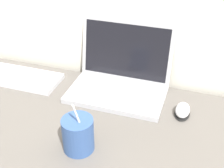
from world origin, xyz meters
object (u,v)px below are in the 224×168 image
at_px(computer_mouse, 183,111).
at_px(external_keyboard, 14,76).
at_px(laptop, 120,77).
at_px(drink_cup, 78,134).

distance_m(computer_mouse, external_keyboard, 0.73).
distance_m(laptop, external_keyboard, 0.47).
bearing_deg(laptop, computer_mouse, -18.22).
bearing_deg(drink_cup, external_keyboard, 145.15).
relative_size(computer_mouse, external_keyboard, 0.22).
bearing_deg(external_keyboard, computer_mouse, -2.09).
distance_m(drink_cup, external_keyboard, 0.54).
distance_m(laptop, computer_mouse, 0.28).
relative_size(laptop, computer_mouse, 4.26).
height_order(computer_mouse, external_keyboard, computer_mouse).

